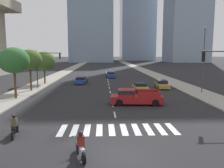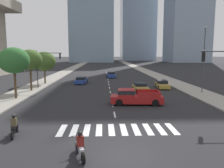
{
  "view_description": "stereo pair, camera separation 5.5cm",
  "coord_description": "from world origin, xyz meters",
  "px_view_note": "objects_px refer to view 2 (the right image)",
  "views": [
    {
      "loc": [
        -1.09,
        -11.38,
        5.51
      ],
      "look_at": [
        0.0,
        14.19,
        2.0
      ],
      "focal_mm": 35.47,
      "sensor_mm": 36.0,
      "label": 1
    },
    {
      "loc": [
        -1.03,
        -11.38,
        5.51
      ],
      "look_at": [
        0.0,
        14.19,
        2.0
      ],
      "focal_mm": 35.47,
      "sensor_mm": 36.0,
      "label": 2
    }
  ],
  "objects_px": {
    "motorcycle_trailing": "(14,127)",
    "pickup_truck": "(134,97)",
    "sedan_gold_3": "(140,88)",
    "traffic_signal_far": "(46,63)",
    "sedan_blue_0": "(111,75)",
    "sedan_blue_1": "(81,80)",
    "street_tree_nearest": "(14,60)",
    "motorcycle_third": "(80,147)",
    "street_tree_second": "(30,60)",
    "sedan_gold_2": "(162,84)",
    "street_tree_third": "(44,61)",
    "street_lamp_east": "(204,56)"
  },
  "relations": [
    {
      "from": "motorcycle_trailing",
      "to": "pickup_truck",
      "type": "distance_m",
      "value": 12.99
    },
    {
      "from": "sedan_gold_3",
      "to": "traffic_signal_far",
      "type": "height_order",
      "value": "traffic_signal_far"
    },
    {
      "from": "sedan_blue_0",
      "to": "sedan_blue_1",
      "type": "bearing_deg",
      "value": -34.1
    },
    {
      "from": "sedan_blue_0",
      "to": "street_tree_nearest",
      "type": "relative_size",
      "value": 0.76
    },
    {
      "from": "sedan_gold_3",
      "to": "traffic_signal_far",
      "type": "bearing_deg",
      "value": -103.34
    },
    {
      "from": "motorcycle_third",
      "to": "street_tree_nearest",
      "type": "relative_size",
      "value": 0.33
    },
    {
      "from": "motorcycle_third",
      "to": "sedan_gold_3",
      "type": "relative_size",
      "value": 0.46
    },
    {
      "from": "sedan_gold_3",
      "to": "street_tree_second",
      "type": "distance_m",
      "value": 16.56
    },
    {
      "from": "street_tree_second",
      "to": "street_tree_nearest",
      "type": "bearing_deg",
      "value": -90.0
    },
    {
      "from": "motorcycle_trailing",
      "to": "sedan_gold_2",
      "type": "distance_m",
      "value": 25.73
    },
    {
      "from": "sedan_blue_0",
      "to": "street_tree_third",
      "type": "height_order",
      "value": "street_tree_third"
    },
    {
      "from": "motorcycle_third",
      "to": "sedan_blue_0",
      "type": "distance_m",
      "value": 40.25
    },
    {
      "from": "sedan_blue_1",
      "to": "sedan_gold_3",
      "type": "xyz_separation_m",
      "value": [
        9.5,
        -9.22,
        0.02
      ]
    },
    {
      "from": "street_tree_nearest",
      "to": "street_tree_third",
      "type": "bearing_deg",
      "value": 90.0
    },
    {
      "from": "pickup_truck",
      "to": "street_tree_nearest",
      "type": "relative_size",
      "value": 0.94
    },
    {
      "from": "pickup_truck",
      "to": "sedan_blue_0",
      "type": "height_order",
      "value": "pickup_truck"
    },
    {
      "from": "pickup_truck",
      "to": "sedan_blue_0",
      "type": "bearing_deg",
      "value": -82.42
    },
    {
      "from": "street_tree_second",
      "to": "traffic_signal_far",
      "type": "bearing_deg",
      "value": 47.75
    },
    {
      "from": "sedan_blue_1",
      "to": "sedan_gold_2",
      "type": "relative_size",
      "value": 0.95
    },
    {
      "from": "sedan_blue_0",
      "to": "sedan_gold_3",
      "type": "height_order",
      "value": "sedan_blue_0"
    },
    {
      "from": "motorcycle_trailing",
      "to": "street_tree_third",
      "type": "relative_size",
      "value": 0.38
    },
    {
      "from": "sedan_blue_1",
      "to": "sedan_gold_2",
      "type": "xyz_separation_m",
      "value": [
        13.65,
        -5.89,
        -0.0
      ]
    },
    {
      "from": "street_tree_second",
      "to": "street_tree_third",
      "type": "relative_size",
      "value": 1.04
    },
    {
      "from": "sedan_gold_2",
      "to": "street_tree_second",
      "type": "xyz_separation_m",
      "value": [
        -20.18,
        -2.44,
        4.06
      ]
    },
    {
      "from": "pickup_truck",
      "to": "motorcycle_trailing",
      "type": "bearing_deg",
      "value": 47.96
    },
    {
      "from": "motorcycle_third",
      "to": "street_tree_third",
      "type": "distance_m",
      "value": 30.99
    },
    {
      "from": "motorcycle_trailing",
      "to": "street_tree_nearest",
      "type": "xyz_separation_m",
      "value": [
        -4.59,
        12.2,
        4.13
      ]
    },
    {
      "from": "street_lamp_east",
      "to": "street_tree_third",
      "type": "xyz_separation_m",
      "value": [
        -24.39,
        10.67,
        -1.12
      ]
    },
    {
      "from": "street_tree_third",
      "to": "sedan_blue_1",
      "type": "bearing_deg",
      "value": 4.09
    },
    {
      "from": "traffic_signal_far",
      "to": "street_tree_third",
      "type": "relative_size",
      "value": 1.02
    },
    {
      "from": "traffic_signal_far",
      "to": "street_tree_nearest",
      "type": "relative_size",
      "value": 0.96
    },
    {
      "from": "sedan_gold_2",
      "to": "street_tree_third",
      "type": "distance_m",
      "value": 21.2
    },
    {
      "from": "sedan_blue_1",
      "to": "traffic_signal_far",
      "type": "distance_m",
      "value": 8.68
    },
    {
      "from": "pickup_truck",
      "to": "sedan_blue_1",
      "type": "distance_m",
      "value": 18.92
    },
    {
      "from": "motorcycle_third",
      "to": "sedan_gold_2",
      "type": "distance_m",
      "value": 26.25
    },
    {
      "from": "sedan_gold_2",
      "to": "street_lamp_east",
      "type": "distance_m",
      "value": 8.21
    },
    {
      "from": "motorcycle_third",
      "to": "street_tree_third",
      "type": "bearing_deg",
      "value": -0.12
    },
    {
      "from": "motorcycle_trailing",
      "to": "sedan_blue_1",
      "type": "xyz_separation_m",
      "value": [
        1.95,
        26.35,
        -0.01
      ]
    },
    {
      "from": "motorcycle_third",
      "to": "street_lamp_east",
      "type": "xyz_separation_m",
      "value": [
        15.03,
        18.66,
        4.69
      ]
    },
    {
      "from": "pickup_truck",
      "to": "street_tree_third",
      "type": "distance_m",
      "value": 22.21
    },
    {
      "from": "sedan_blue_1",
      "to": "sedan_gold_2",
      "type": "bearing_deg",
      "value": -107.33
    },
    {
      "from": "street_tree_second",
      "to": "street_tree_third",
      "type": "xyz_separation_m",
      "value": [
        0.0,
        7.86,
        -0.48
      ]
    },
    {
      "from": "sedan_gold_3",
      "to": "street_lamp_east",
      "type": "bearing_deg",
      "value": 75.15
    },
    {
      "from": "pickup_truck",
      "to": "street_tree_second",
      "type": "distance_m",
      "value": 17.1
    },
    {
      "from": "pickup_truck",
      "to": "street_tree_third",
      "type": "bearing_deg",
      "value": -46.11
    },
    {
      "from": "sedan_gold_2",
      "to": "street_tree_nearest",
      "type": "bearing_deg",
      "value": -62.55
    },
    {
      "from": "sedan_blue_0",
      "to": "street_tree_second",
      "type": "distance_m",
      "value": 22.77
    },
    {
      "from": "motorcycle_third",
      "to": "traffic_signal_far",
      "type": "bearing_deg",
      "value": 0.05
    },
    {
      "from": "sedan_blue_1",
      "to": "street_tree_nearest",
      "type": "distance_m",
      "value": 16.13
    },
    {
      "from": "street_lamp_east",
      "to": "street_tree_nearest",
      "type": "xyz_separation_m",
      "value": [
        -24.39,
        -3.01,
        -0.56
      ]
    }
  ]
}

